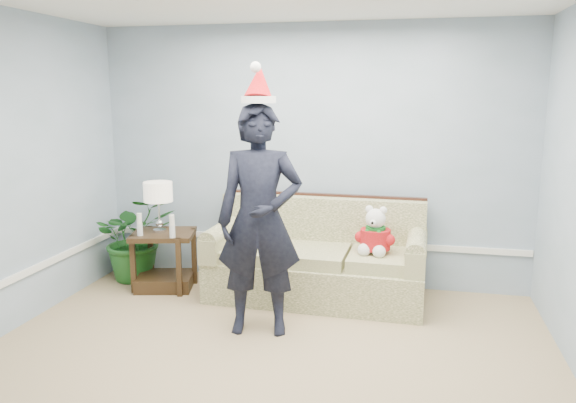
{
  "coord_description": "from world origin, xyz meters",
  "views": [
    {
      "loc": [
        1.05,
        -3.22,
        2.01
      ],
      "look_at": [
        -0.02,
        1.55,
        1.05
      ],
      "focal_mm": 35.0,
      "sensor_mm": 36.0,
      "label": 1
    }
  ],
  "objects_px": {
    "side_table": "(165,266)",
    "teddy_bear": "(375,236)",
    "sofa": "(317,262)",
    "man": "(260,220)",
    "table_lamp": "(158,194)",
    "houseplant": "(135,237)"
  },
  "relations": [
    {
      "from": "sofa",
      "to": "houseplant",
      "type": "xyz_separation_m",
      "value": [
        -2.01,
        0.09,
        0.12
      ]
    },
    {
      "from": "man",
      "to": "teddy_bear",
      "type": "bearing_deg",
      "value": 31.27
    },
    {
      "from": "sofa",
      "to": "table_lamp",
      "type": "distance_m",
      "value": 1.75
    },
    {
      "from": "table_lamp",
      "to": "houseplant",
      "type": "xyz_separation_m",
      "value": [
        -0.39,
        0.2,
        -0.53
      ]
    },
    {
      "from": "side_table",
      "to": "man",
      "type": "relative_size",
      "value": 0.37
    },
    {
      "from": "side_table",
      "to": "teddy_bear",
      "type": "relative_size",
      "value": 1.56
    },
    {
      "from": "houseplant",
      "to": "teddy_bear",
      "type": "bearing_deg",
      "value": -4.74
    },
    {
      "from": "table_lamp",
      "to": "teddy_bear",
      "type": "relative_size",
      "value": 1.12
    },
    {
      "from": "side_table",
      "to": "man",
      "type": "bearing_deg",
      "value": -32.67
    },
    {
      "from": "sofa",
      "to": "teddy_bear",
      "type": "distance_m",
      "value": 0.67
    },
    {
      "from": "sofa",
      "to": "side_table",
      "type": "bearing_deg",
      "value": -174.2
    },
    {
      "from": "sofa",
      "to": "man",
      "type": "xyz_separation_m",
      "value": [
        -0.33,
        -0.92,
        0.62
      ]
    },
    {
      "from": "table_lamp",
      "to": "side_table",
      "type": "bearing_deg",
      "value": -9.55
    },
    {
      "from": "teddy_bear",
      "to": "houseplant",
      "type": "bearing_deg",
      "value": -173.35
    },
    {
      "from": "table_lamp",
      "to": "houseplant",
      "type": "distance_m",
      "value": 0.68
    },
    {
      "from": "table_lamp",
      "to": "houseplant",
      "type": "height_order",
      "value": "table_lamp"
    },
    {
      "from": "man",
      "to": "table_lamp",
      "type": "bearing_deg",
      "value": 137.75
    },
    {
      "from": "side_table",
      "to": "sofa",
      "type": "bearing_deg",
      "value": 4.25
    },
    {
      "from": "table_lamp",
      "to": "man",
      "type": "distance_m",
      "value": 1.53
    },
    {
      "from": "side_table",
      "to": "teddy_bear",
      "type": "xyz_separation_m",
      "value": [
        2.16,
        -0.01,
        0.45
      ]
    },
    {
      "from": "man",
      "to": "teddy_bear",
      "type": "relative_size",
      "value": 4.19
    },
    {
      "from": "table_lamp",
      "to": "teddy_bear",
      "type": "height_order",
      "value": "table_lamp"
    }
  ]
}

